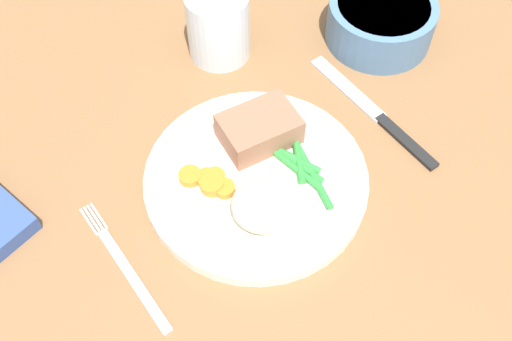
{
  "coord_description": "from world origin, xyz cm",
  "views": [
    {
      "loc": [
        -16.56,
        -31.56,
        54.81
      ],
      "look_at": [
        3.74,
        -3.8,
        4.6
      ],
      "focal_mm": 41.04,
      "sensor_mm": 36.0,
      "label": 1
    }
  ],
  "objects_px": {
    "knife": "(374,113)",
    "water_glass": "(219,29)",
    "dinner_plate": "(256,180)",
    "fork": "(125,266)",
    "salad_bowl": "(381,20)",
    "meat_portion": "(260,129)"
  },
  "relations": [
    {
      "from": "knife",
      "to": "salad_bowl",
      "type": "distance_m",
      "value": 0.13
    },
    {
      "from": "dinner_plate",
      "to": "fork",
      "type": "relative_size",
      "value": 1.43
    },
    {
      "from": "knife",
      "to": "water_glass",
      "type": "bearing_deg",
      "value": 110.08
    },
    {
      "from": "dinner_plate",
      "to": "meat_portion",
      "type": "xyz_separation_m",
      "value": [
        0.03,
        0.04,
        0.03
      ]
    },
    {
      "from": "meat_portion",
      "to": "salad_bowl",
      "type": "distance_m",
      "value": 0.23
    },
    {
      "from": "meat_portion",
      "to": "water_glass",
      "type": "xyz_separation_m",
      "value": [
        0.05,
        0.15,
        0.0
      ]
    },
    {
      "from": "fork",
      "to": "water_glass",
      "type": "height_order",
      "value": "water_glass"
    },
    {
      "from": "fork",
      "to": "water_glass",
      "type": "xyz_separation_m",
      "value": [
        0.24,
        0.19,
        0.04
      ]
    },
    {
      "from": "dinner_plate",
      "to": "water_glass",
      "type": "distance_m",
      "value": 0.21
    },
    {
      "from": "knife",
      "to": "water_glass",
      "type": "height_order",
      "value": "water_glass"
    },
    {
      "from": "knife",
      "to": "salad_bowl",
      "type": "bearing_deg",
      "value": 41.5
    },
    {
      "from": "dinner_plate",
      "to": "meat_portion",
      "type": "bearing_deg",
      "value": 49.4
    },
    {
      "from": "meat_portion",
      "to": "fork",
      "type": "xyz_separation_m",
      "value": [
        -0.19,
        -0.04,
        -0.03
      ]
    },
    {
      "from": "knife",
      "to": "salad_bowl",
      "type": "xyz_separation_m",
      "value": [
        0.09,
        0.09,
        0.03
      ]
    },
    {
      "from": "dinner_plate",
      "to": "fork",
      "type": "xyz_separation_m",
      "value": [
        -0.16,
        -0.0,
        -0.01
      ]
    },
    {
      "from": "fork",
      "to": "salad_bowl",
      "type": "distance_m",
      "value": 0.43
    },
    {
      "from": "dinner_plate",
      "to": "knife",
      "type": "distance_m",
      "value": 0.17
    },
    {
      "from": "water_glass",
      "to": "knife",
      "type": "bearing_deg",
      "value": -65.51
    },
    {
      "from": "fork",
      "to": "meat_portion",
      "type": "bearing_deg",
      "value": 8.63
    },
    {
      "from": "meat_portion",
      "to": "water_glass",
      "type": "relative_size",
      "value": 0.92
    },
    {
      "from": "meat_portion",
      "to": "knife",
      "type": "distance_m",
      "value": 0.15
    },
    {
      "from": "water_glass",
      "to": "salad_bowl",
      "type": "distance_m",
      "value": 0.2
    }
  ]
}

